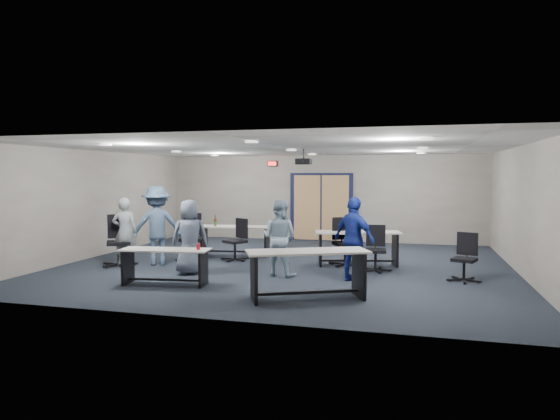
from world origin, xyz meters
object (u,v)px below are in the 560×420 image
(table_back_left, at_px, (235,235))
(chair_back_a, at_px, (191,237))
(chair_back_d, at_px, (376,249))
(person_gray, at_px, (125,232))
(person_lightblue, at_px, (280,238))
(table_front_right, at_px, (307,266))
(table_back_right, at_px, (358,242))
(chair_back_b, at_px, (235,240))
(chair_loose_left, at_px, (119,241))
(person_plaid, at_px, (190,237))
(chair_back_c, at_px, (345,242))
(table_front_left, at_px, (165,260))
(chair_loose_right, at_px, (464,258))
(person_navy, at_px, (354,239))
(person_back, at_px, (157,226))

(table_back_left, relative_size, chair_back_a, 1.70)
(chair_back_a, bearing_deg, chair_back_d, -20.09)
(person_gray, bearing_deg, person_lightblue, 165.58)
(table_front_right, height_order, chair_back_a, chair_back_a)
(table_back_right, height_order, person_gray, person_gray)
(table_back_left, distance_m, chair_back_b, 0.78)
(table_back_right, height_order, chair_back_a, chair_back_a)
(chair_loose_left, xyz_separation_m, person_plaid, (1.96, -0.41, 0.20))
(table_back_right, height_order, chair_back_c, chair_back_c)
(person_plaid, bearing_deg, chair_loose_left, -36.25)
(table_front_left, bearing_deg, chair_back_c, 36.35)
(chair_loose_right, relative_size, person_navy, 0.57)
(person_navy, bearing_deg, chair_back_b, 6.65)
(chair_back_d, distance_m, person_gray, 5.65)
(chair_back_c, distance_m, person_back, 4.37)
(chair_back_a, distance_m, chair_back_c, 3.74)
(person_plaid, relative_size, person_lightblue, 1.00)
(table_back_right, distance_m, person_navy, 1.81)
(table_front_right, relative_size, person_plaid, 1.35)
(person_lightblue, bearing_deg, table_back_left, -36.84)
(chair_back_b, bearing_deg, chair_loose_right, 19.98)
(chair_back_c, bearing_deg, person_plaid, -178.79)
(person_navy, bearing_deg, chair_loose_right, -130.65)
(table_front_right, height_order, person_gray, person_gray)
(chair_back_a, relative_size, chair_loose_right, 1.20)
(chair_loose_left, bearing_deg, table_front_left, -69.32)
(person_gray, bearing_deg, table_back_left, -145.09)
(chair_back_a, relative_size, person_navy, 0.69)
(chair_back_b, height_order, person_plaid, person_plaid)
(table_back_right, bearing_deg, chair_back_a, 172.74)
(chair_loose_left, bearing_deg, person_gray, -17.62)
(table_back_left, bearing_deg, person_back, -133.76)
(person_back, bearing_deg, person_lightblue, 141.06)
(table_back_right, relative_size, person_plaid, 1.29)
(table_back_left, xyz_separation_m, table_back_right, (3.23, -0.61, 0.01))
(chair_back_c, bearing_deg, chair_loose_right, -54.87)
(chair_back_a, height_order, person_lightblue, person_lightblue)
(chair_loose_right, height_order, person_back, person_back)
(table_front_right, xyz_separation_m, person_gray, (-4.65, 1.90, 0.23))
(chair_back_b, relative_size, person_back, 0.56)
(chair_back_b, bearing_deg, person_gray, -115.53)
(person_gray, bearing_deg, table_back_right, -176.85)
(table_back_right, distance_m, chair_back_b, 2.96)
(table_front_left, height_order, chair_back_d, chair_back_d)
(person_back, bearing_deg, person_gray, -0.20)
(chair_back_b, height_order, chair_back_d, chair_back_b)
(person_lightblue, bearing_deg, chair_back_d, -140.05)
(table_front_left, height_order, table_back_left, table_back_left)
(chair_loose_left, bearing_deg, person_navy, -35.12)
(chair_back_a, relative_size, chair_back_c, 1.04)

